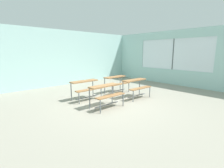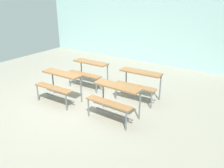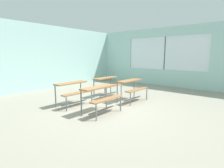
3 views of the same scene
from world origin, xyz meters
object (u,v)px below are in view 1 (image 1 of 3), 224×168
desk_bench_r0c0 (106,91)px  desk_bench_r0c1 (136,84)px  desk_bench_r1c0 (86,86)px  desk_bench_r1c1 (117,81)px

desk_bench_r0c0 → desk_bench_r0c1: 1.63m
desk_bench_r0c1 → desk_bench_r1c0: bearing=147.2°
desk_bench_r1c0 → desk_bench_r1c1: 1.64m
desk_bench_r0c1 → desk_bench_r1c0: same height
desk_bench_r0c1 → desk_bench_r1c0: size_ratio=1.02×
desk_bench_r0c0 → desk_bench_r1c0: 1.20m
desk_bench_r0c0 → desk_bench_r1c0: bearing=89.9°
desk_bench_r0c0 → desk_bench_r1c0: same height
desk_bench_r0c0 → desk_bench_r1c1: bearing=35.9°
desk_bench_r0c1 → desk_bench_r1c1: (0.00, 1.14, 0.00)m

